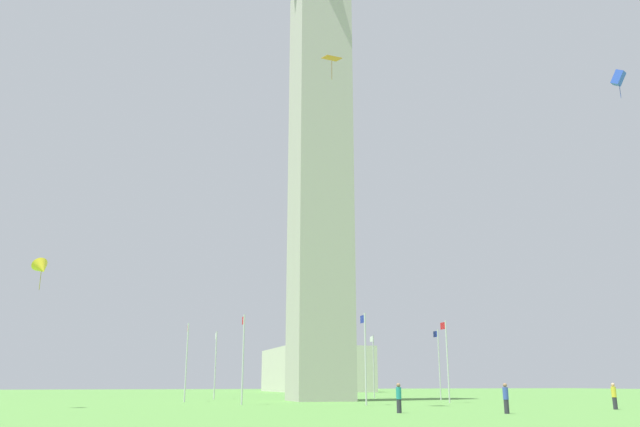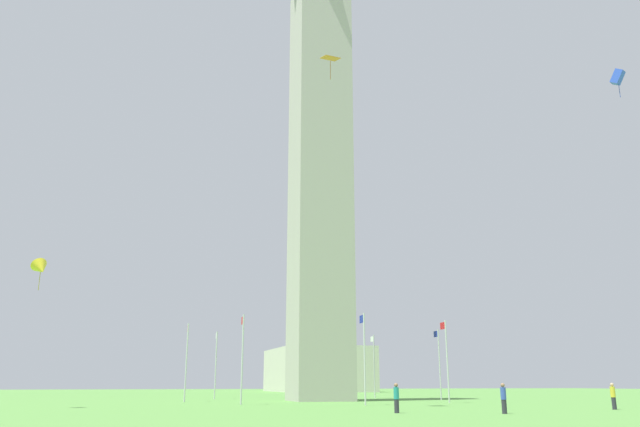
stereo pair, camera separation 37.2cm
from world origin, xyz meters
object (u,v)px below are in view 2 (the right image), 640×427
flagpole_nw (374,363)px  person_blue_shirt (504,398)px  flagpole_s (364,354)px  flagpole_sw (447,357)px  kite_yellow_delta (41,268)px  kite_orange_diamond (330,59)px  obelisk_monument (320,151)px  kite_blue_box (618,77)px  flagpole_e (187,358)px  flagpole_se (242,354)px  person_yellow_shirt (613,396)px  flagpole_ne (216,362)px  person_teal_shirt (396,398)px  distant_building (317,370)px  flagpole_w (439,361)px  flagpole_n (290,363)px

flagpole_nw → person_blue_shirt: bearing=170.5°
flagpole_s → flagpole_sw: (3.92, -9.46, 0.00)m
kite_yellow_delta → kite_orange_diamond: 27.64m
flagpole_nw → kite_yellow_delta: 41.97m
obelisk_monument → kite_blue_box: (-26.22, -17.01, -1.72)m
flagpole_e → kite_yellow_delta: kite_yellow_delta is taller
flagpole_se → person_yellow_shirt: (-16.25, -22.96, -3.20)m
obelisk_monument → flagpole_sw: 26.34m
flagpole_sw → flagpole_se: bearing=90.0°
person_blue_shirt → flagpole_sw: bearing=-36.7°
flagpole_ne → kite_blue_box: 49.19m
person_teal_shirt → distant_building: (93.60, -21.12, 3.53)m
obelisk_monument → flagpole_e: obelisk_monument is taller
flagpole_w → flagpole_ne: bearing=67.5°
distant_building → person_blue_shirt: bearing=170.9°
flagpole_e → person_yellow_shirt: flagpole_e is taller
flagpole_e → kite_orange_diamond: kite_orange_diamond is taller
kite_yellow_delta → flagpole_sw: bearing=-83.5°
flagpole_e → obelisk_monument: bearing=-90.3°
flagpole_e → person_blue_shirt: size_ratio=4.25×
flagpole_n → person_yellow_shirt: size_ratio=4.22×
distant_building → kite_blue_box: bearing=179.1°
flagpole_e → person_teal_shirt: 28.66m
flagpole_n → person_yellow_shirt: bearing=-161.0°
flagpole_se → kite_blue_box: 37.75m
flagpole_s → person_teal_shirt: bearing=168.3°
person_blue_shirt → kite_yellow_delta: size_ratio=0.72×
person_blue_shirt → kite_orange_diamond: bearing=18.7°
person_yellow_shirt → person_blue_shirt: 10.96m
person_blue_shirt → kite_orange_diamond: kite_orange_diamond is taller
person_blue_shirt → kite_orange_diamond: size_ratio=0.82×
flagpole_e → kite_yellow_delta: bearing=138.4°
flagpole_se → flagpole_s: bearing=-112.5°
flagpole_w → person_teal_shirt: flagpole_w is taller
flagpole_se → flagpole_nw: (18.92, -18.92, 0.00)m
flagpole_s → person_blue_shirt: 16.19m
person_teal_shirt → kite_orange_diamond: bearing=16.3°
flagpole_ne → flagpole_e: (-9.46, 3.92, 0.00)m
flagpole_n → flagpole_w: bearing=-135.0°
person_teal_shirt → flagpole_n: bearing=-1.4°
flagpole_se → flagpole_sw: same height
flagpole_nw → person_yellow_shirt: 35.55m
person_teal_shirt → flagpole_w: bearing=-28.8°
person_teal_shirt → distant_building: 96.02m
kite_orange_diamond → person_blue_shirt: bearing=-142.8°
flagpole_e → kite_orange_diamond: (-19.02, -8.87, 23.23)m
kite_blue_box → kite_orange_diamond: (7.27, 21.51, 2.23)m
person_teal_shirt → kite_yellow_delta: kite_yellow_delta is taller
kite_orange_diamond → flagpole_nw: bearing=-26.1°
kite_orange_diamond → obelisk_monument: bearing=-13.4°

